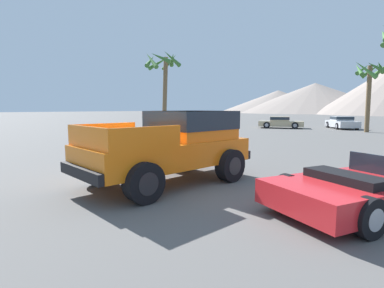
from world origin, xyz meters
name	(u,v)px	position (x,y,z in m)	size (l,w,h in m)	color
ground_plane	(167,182)	(0.00, 0.00, 0.00)	(320.00, 320.00, 0.00)	#5B5956
orange_pickup_truck	(176,142)	(0.11, 0.22, 1.08)	(2.65, 4.91, 1.92)	orange
red_convertible_car	(368,189)	(4.55, 1.22, 0.41)	(3.23, 4.54, 1.03)	red
parked_car_silver	(342,122)	(-3.37, 26.08, 0.61)	(4.03, 4.53, 1.21)	#B7BABF
parked_car_tan	(280,122)	(-8.14, 22.72, 0.59)	(4.65, 3.50, 1.15)	tan
palm_tree_short	(370,78)	(-0.42, 22.68, 4.40)	(2.85, 2.80, 5.87)	brown
palm_tree_leaning	(163,71)	(-13.05, 11.37, 5.02)	(2.90, 3.04, 6.62)	brown
distant_mountain_range	(345,93)	(-29.44, 115.76, 7.66)	(108.74, 74.18, 19.80)	gray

